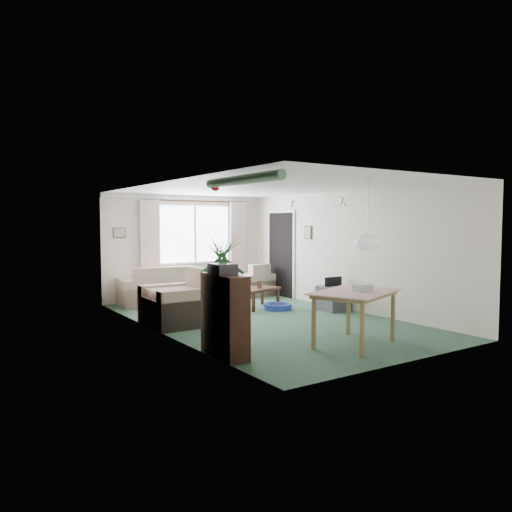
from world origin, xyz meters
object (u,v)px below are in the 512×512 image
coffee_table (258,298)px  houseplant (222,292)px  pet_bed (278,307)px  armchair_left (177,297)px  armchair_corner (251,279)px  tv_cube (333,298)px  bookshelf (225,315)px  dining_table (355,319)px  sofa (159,285)px

coffee_table → houseplant: (-2.25, -2.47, 0.59)m
houseplant → pet_bed: size_ratio=2.79×
armchair_left → coffee_table: armchair_left is taller
armchair_corner → tv_cube: size_ratio=1.60×
armchair_left → armchair_corner: bearing=127.2°
bookshelf → pet_bed: bearing=46.6°
armchair_left → dining_table: armchair_left is taller
sofa → houseplant: 4.17m
sofa → tv_cube: sofa is taller
houseplant → pet_bed: (2.49, 2.10, -0.74)m
sofa → tv_cube: 3.76m
coffee_table → dining_table: dining_table is taller
armchair_left → pet_bed: 2.39m
armchair_left → tv_cube: (3.20, -0.46, -0.24)m
houseplant → tv_cube: size_ratio=2.95×
armchair_corner → armchair_left: 3.71m
armchair_corner → pet_bed: bearing=67.2°
tv_cube → pet_bed: size_ratio=0.95×
sofa → houseplant: (-0.74, -4.08, 0.38)m
sofa → bookshelf: bearing=82.2°
armchair_left → coffee_table: (2.10, 0.62, -0.28)m
pet_bed → dining_table: bearing=-105.2°
armchair_left → houseplant: houseplant is taller
bookshelf → tv_cube: 3.97m
bookshelf → armchair_left: bearing=85.0°
sofa → armchair_left: armchair_left is taller
tv_cube → houseplant: bearing=-155.9°
sofa → dining_table: size_ratio=1.36×
coffee_table → houseplant: 3.39m
houseplant → tv_cube: bearing=22.5°
bookshelf → coffee_table: bearing=53.1°
pet_bed → armchair_corner: bearing=72.1°
sofa → coffee_table: sofa is taller
houseplant → coffee_table: bearing=47.6°
houseplant → sofa: bearing=79.7°
houseplant → tv_cube: (3.35, 1.39, -0.55)m
sofa → armchair_corner: 2.39m
coffee_table → pet_bed: (0.24, -0.37, -0.15)m
armchair_left → tv_cube: size_ratio=2.00×
dining_table → tv_cube: dining_table is taller
armchair_left → houseplant: bearing=-4.0°
sofa → armchair_corner: size_ratio=1.92×
sofa → houseplant: bearing=83.6°
houseplant → tv_cube: 3.67m
dining_table → armchair_left: bearing=118.9°
sofa → coffee_table: size_ratio=1.79×
armchair_corner → pet_bed: (-0.63, -1.96, -0.33)m
coffee_table → tv_cube: bearing=-44.6°
tv_cube → pet_bed: 1.13m
armchair_left → pet_bed: (2.34, 0.25, -0.43)m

